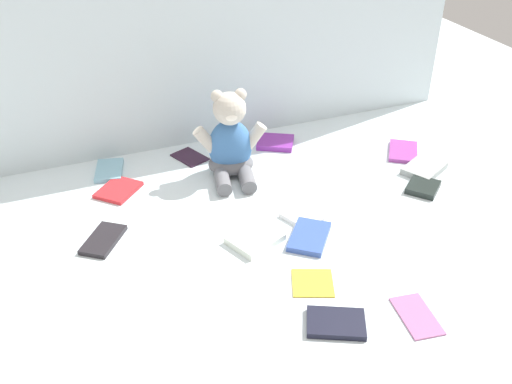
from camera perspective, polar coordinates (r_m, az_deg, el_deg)
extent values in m
plane|color=silver|center=(1.57, -1.77, -1.31)|extent=(3.20, 3.20, 0.00)
cube|color=silver|center=(1.76, -6.74, 16.27)|extent=(1.79, 0.03, 0.77)
ellipsoid|color=#3F72B2|center=(1.69, -2.54, 4.48)|extent=(0.14, 0.12, 0.17)
ellipsoid|color=slate|center=(1.71, -2.48, 2.82)|extent=(0.15, 0.13, 0.06)
sphere|color=beige|center=(1.63, -2.62, 8.19)|extent=(0.11, 0.11, 0.09)
ellipsoid|color=white|center=(1.60, -2.45, 7.45)|extent=(0.04, 0.04, 0.03)
sphere|color=beige|center=(1.62, -3.86, 9.37)|extent=(0.04, 0.04, 0.04)
sphere|color=beige|center=(1.63, -1.54, 9.54)|extent=(0.04, 0.04, 0.04)
cylinder|color=beige|center=(1.66, -4.89, 5.08)|extent=(0.08, 0.05, 0.09)
cylinder|color=beige|center=(1.68, -0.21, 5.46)|extent=(0.08, 0.05, 0.09)
cylinder|color=slate|center=(1.64, -3.29, 1.00)|extent=(0.06, 0.10, 0.04)
cylinder|color=slate|center=(1.64, -0.88, 1.22)|extent=(0.06, 0.10, 0.04)
cube|color=white|center=(1.52, 4.50, -2.50)|extent=(0.10, 0.12, 0.01)
cube|color=black|center=(1.24, 7.86, -12.63)|extent=(0.14, 0.13, 0.01)
cube|color=#80B6CC|center=(1.77, -14.21, 2.07)|extent=(0.10, 0.14, 0.01)
cube|color=black|center=(1.49, -14.77, -4.55)|extent=(0.13, 0.14, 0.01)
cube|color=#7F2A93|center=(1.87, 1.92, 4.90)|extent=(0.15, 0.14, 0.02)
cube|color=red|center=(1.67, -13.36, 0.20)|extent=(0.15, 0.15, 0.01)
cube|color=black|center=(1.70, 16.09, 0.46)|extent=(0.12, 0.12, 0.02)
cube|color=#B26397|center=(1.29, 15.52, -11.58)|extent=(0.09, 0.13, 0.01)
cube|color=yellow|center=(1.33, 5.59, -8.82)|extent=(0.12, 0.12, 0.01)
cube|color=#2C172A|center=(1.80, -6.53, 3.49)|extent=(0.11, 0.13, 0.01)
cube|color=#969E9C|center=(1.79, 16.18, 2.24)|extent=(0.15, 0.14, 0.02)
cube|color=#973A92|center=(1.87, 14.26, 3.88)|extent=(0.15, 0.16, 0.01)
cube|color=white|center=(1.44, -0.10, -4.62)|extent=(0.15, 0.14, 0.02)
cube|color=#3856AD|center=(1.45, 5.26, -4.39)|extent=(0.15, 0.16, 0.01)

